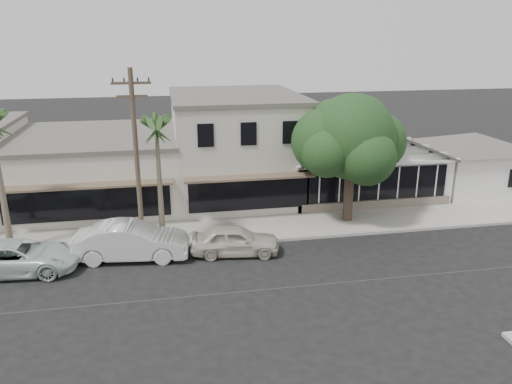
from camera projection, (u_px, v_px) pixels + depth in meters
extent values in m
plane|color=black|center=(348.00, 282.00, 22.00)|extent=(140.00, 140.00, 0.00)
cube|color=#9E9991|center=(163.00, 235.00, 26.90)|extent=(90.00, 3.50, 0.15)
cube|color=silver|center=(354.00, 170.00, 34.11)|extent=(10.00, 8.00, 3.00)
cube|color=black|center=(379.00, 184.00, 30.24)|extent=(8.80, 0.10, 2.00)
cube|color=#60564C|center=(377.00, 205.00, 30.68)|extent=(9.60, 0.18, 0.70)
cube|color=silver|center=(471.00, 168.00, 34.61)|extent=(6.00, 6.00, 3.00)
cube|color=beige|center=(236.00, 147.00, 33.12)|extent=(8.00, 10.00, 6.50)
cube|color=silver|center=(97.00, 170.00, 31.90)|extent=(10.00, 10.00, 4.20)
cylinder|color=brown|center=(137.00, 164.00, 23.92)|extent=(0.24, 0.24, 9.00)
cube|color=brown|center=(131.00, 83.00, 22.76)|extent=(1.80, 0.12, 0.12)
cube|color=brown|center=(132.00, 96.00, 22.94)|extent=(1.40, 0.12, 0.12)
imported|color=beige|center=(235.00, 240.00, 24.57)|extent=(4.54, 2.30, 1.48)
imported|color=silver|center=(131.00, 241.00, 24.05)|extent=(5.66, 2.52, 1.81)
imported|color=silver|center=(18.00, 257.00, 22.70)|extent=(5.51, 2.81, 1.49)
cylinder|color=#4A382D|center=(348.00, 198.00, 28.50)|extent=(0.55, 0.55, 2.93)
sphere|color=#173816|center=(352.00, 137.00, 27.41)|extent=(4.76, 4.76, 4.76)
sphere|color=#173816|center=(375.00, 142.00, 28.35)|extent=(3.48, 3.48, 3.48)
sphere|color=#173816|center=(324.00, 141.00, 27.58)|extent=(3.66, 3.66, 3.66)
sphere|color=#173816|center=(367.00, 157.00, 26.44)|extent=(3.11, 3.11, 3.11)
sphere|color=#173816|center=(334.00, 127.00, 28.60)|extent=(3.29, 3.29, 3.29)
sphere|color=#173816|center=(363.00, 121.00, 28.60)|extent=(2.93, 2.93, 2.93)
sphere|color=#173816|center=(327.00, 152.00, 26.63)|extent=(2.74, 2.74, 2.74)
cone|color=#726651|center=(160.00, 190.00, 25.00)|extent=(0.33, 0.33, 5.89)
cone|color=#726651|center=(2.00, 192.00, 24.09)|extent=(0.35, 0.35, 6.26)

